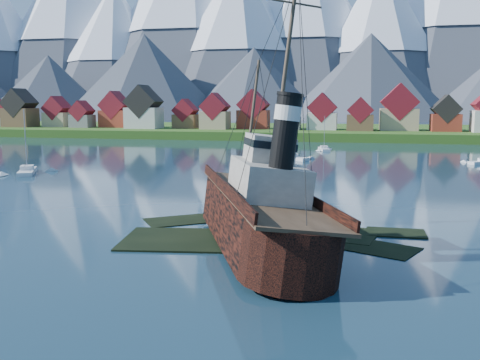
% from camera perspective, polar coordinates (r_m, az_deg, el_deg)
% --- Properties ---
extents(ground, '(1400.00, 1400.00, 0.00)m').
position_cam_1_polar(ground, '(54.72, 0.75, -6.16)').
color(ground, '#183244').
rests_on(ground, ground).
extents(shoal, '(31.71, 21.24, 1.14)m').
position_cam_1_polar(shoal, '(56.55, 2.96, -6.05)').
color(shoal, black).
rests_on(shoal, ground).
extents(shore_bank, '(600.00, 80.00, 3.20)m').
position_cam_1_polar(shore_bank, '(222.59, 9.49, 4.76)').
color(shore_bank, '#284D16').
rests_on(shore_bank, ground).
extents(seawall, '(600.00, 2.50, 2.00)m').
position_cam_1_polar(seawall, '(184.73, 8.91, 4.04)').
color(seawall, '#3F3D38').
rests_on(seawall, ground).
extents(town, '(250.96, 16.69, 17.30)m').
position_cam_1_polar(town, '(208.76, 0.12, 7.11)').
color(town, maroon).
rests_on(town, ground).
extents(mountains, '(965.00, 340.00, 205.00)m').
position_cam_1_polar(mountains, '(538.62, 11.32, 16.33)').
color(mountains, '#2D333D').
rests_on(mountains, ground).
extents(tugboat_wreck, '(7.74, 33.35, 26.42)m').
position_cam_1_polar(tugboat_wreck, '(52.53, 2.05, -3.08)').
color(tugboat_wreck, black).
rests_on(tugboat_wreck, ground).
extents(sailboat_a, '(7.22, 10.52, 12.82)m').
position_cam_1_polar(sailboat_a, '(110.34, -21.74, 0.80)').
color(sailboat_a, silver).
rests_on(sailboat_a, ground).
extents(sailboat_c, '(9.03, 7.40, 12.14)m').
position_cam_1_polar(sailboat_c, '(127.47, 5.47, 2.30)').
color(sailboat_c, silver).
rests_on(sailboat_c, ground).
extents(sailboat_e, '(3.99, 8.95, 10.08)m').
position_cam_1_polar(sailboat_e, '(153.42, 8.95, 3.25)').
color(sailboat_e, silver).
rests_on(sailboat_e, ground).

